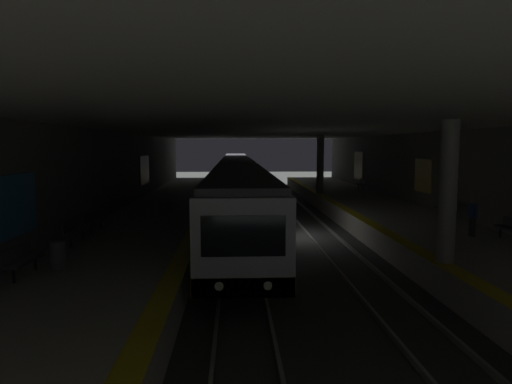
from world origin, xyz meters
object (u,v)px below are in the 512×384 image
pillar_far (320,164)px  backpack_on_floor (168,205)px  person_waiting_near (473,216)px  bench_left_far (361,183)px  bench_right_mid (74,230)px  trash_bin (58,255)px  bench_right_near (22,258)px  bench_left_mid (446,208)px  metro_train (237,178)px  pillar_near (448,192)px  bench_right_far (94,220)px

pillar_far → backpack_on_floor: size_ratio=11.38×
pillar_far → person_waiting_near: (-17.36, -3.04, -1.43)m
bench_left_far → bench_right_mid: size_ratio=1.00×
trash_bin → bench_right_near: bearing=135.9°
backpack_on_floor → trash_bin: trash_bin is taller
bench_left_mid → person_waiting_near: (-4.70, 1.14, 0.32)m
metro_train → bench_right_near: (-26.23, 6.33, -0.45)m
bench_left_mid → bench_left_far: size_ratio=1.00×
bench_left_mid → bench_right_near: bearing=119.6°
metro_train → bench_right_near: size_ratio=32.36×
pillar_near → bench_right_mid: size_ratio=2.68×
pillar_far → bench_left_far: size_ratio=2.68×
bench_left_mid → trash_bin: bearing=118.7°
pillar_near → bench_right_near: 13.04m
pillar_far → person_waiting_near: pillar_far is taller
bench_left_mid → bench_right_far: 17.32m
metro_train → backpack_on_floor: (-12.37, 4.15, -0.77)m
pillar_far → metro_train: size_ratio=0.08×
trash_bin → pillar_far: bearing=-29.4°
pillar_far → person_waiting_near: bearing=-170.1°
bench_left_mid → trash_bin: size_ratio=2.00×
metro_train → person_waiting_near: 23.31m
pillar_near → backpack_on_floor: 16.88m
bench_left_mid → bench_right_mid: same height
pillar_near → pillar_far: size_ratio=1.00×
bench_right_near → bench_right_mid: same height
bench_right_far → bench_right_mid: bearing=180.0°
backpack_on_floor → bench_right_mid: bearing=167.1°
bench_right_near → person_waiting_near: (4.99, -15.93, 0.32)m
pillar_near → bench_right_mid: 13.43m
pillar_near → backpack_on_floor: bearing=39.7°
backpack_on_floor → bench_right_far: bearing=163.0°
bench_right_mid → backpack_on_floor: bearing=-12.9°
pillar_near → bench_left_far: size_ratio=2.68×
bench_left_far → backpack_on_floor: size_ratio=4.25×
person_waiting_near → trash_bin: person_waiting_near is taller
pillar_far → bench_right_mid: 22.21m
bench_right_mid → pillar_far: bearing=-35.6°
metro_train → bench_left_mid: size_ratio=32.36×
bench_right_mid → person_waiting_near: (0.65, -15.93, 0.32)m
bench_left_mid → pillar_near: bearing=154.4°
pillar_far → bench_right_mid: bearing=144.4°
bench_left_far → bench_right_far: bearing=137.5°
bench_left_far → bench_right_far: (-18.63, 17.07, 0.00)m
pillar_near → pillar_far: (21.38, 0.00, 0.00)m
bench_left_mid → bench_right_near: size_ratio=1.00×
bench_left_far → metro_train: bearing=85.4°
bench_right_far → backpack_on_floor: size_ratio=4.25×
pillar_near → pillar_far: bearing=0.0°
bench_right_far → person_waiting_near: (-1.75, -15.93, 0.32)m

